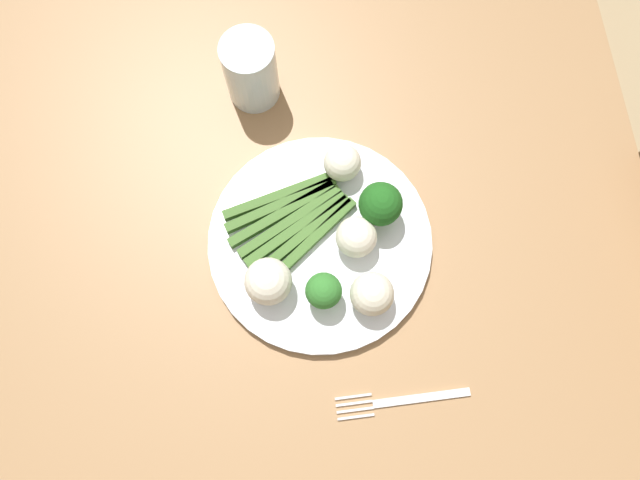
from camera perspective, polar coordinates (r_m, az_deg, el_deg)
ground_plane at (r=1.52m, az=-1.47°, el=-9.40°), size 6.00×6.00×0.02m
dining_table at (r=0.89m, az=-2.50°, el=-5.41°), size 1.30×0.98×0.72m
plate at (r=0.80m, az=-0.00°, el=-0.23°), size 0.29×0.29×0.01m
asparagus_bundle at (r=0.79m, az=-2.59°, el=1.82°), size 0.14×0.17×0.01m
broccoli_back_right at (r=0.77m, az=5.61°, el=3.30°), size 0.06×0.06×0.07m
broccoli_right at (r=0.74m, az=0.33°, el=-4.73°), size 0.04×0.04×0.05m
cauliflower_near_fork at (r=0.75m, az=-4.79°, el=-4.04°), size 0.06×0.06×0.06m
cauliflower_back at (r=0.80m, az=2.07°, el=7.16°), size 0.05×0.05×0.05m
cauliflower_left at (r=0.75m, az=4.82°, el=-4.98°), size 0.05×0.05×0.05m
cauliflower_mid at (r=0.76m, az=3.37°, el=0.27°), size 0.05×0.05×0.05m
fork at (r=0.78m, az=7.47°, el=-14.50°), size 0.03×0.17×0.00m
water_glass at (r=0.84m, az=-6.42°, el=15.27°), size 0.07×0.07×0.11m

